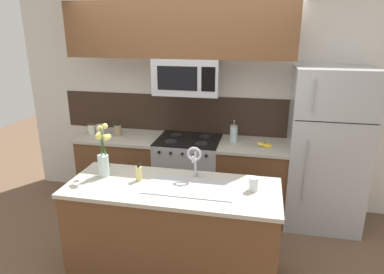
{
  "coord_description": "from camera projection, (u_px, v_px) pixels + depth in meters",
  "views": [
    {
      "loc": [
        0.85,
        -2.93,
        2.22
      ],
      "look_at": [
        0.18,
        0.27,
        1.16
      ],
      "focal_mm": 32.0,
      "sensor_mm": 36.0,
      "label": 1
    }
  ],
  "objects": [
    {
      "name": "french_press",
      "position": [
        234.0,
        134.0,
        4.06
      ],
      "size": [
        0.09,
        0.09,
        0.27
      ],
      "color": "silver",
      "rests_on": "back_counter_right"
    },
    {
      "name": "microwave",
      "position": [
        188.0,
        76.0,
        3.88
      ],
      "size": [
        0.74,
        0.4,
        0.41
      ],
      "color": "#A8AAAF"
    },
    {
      "name": "storage_jar_medium",
      "position": [
        100.0,
        130.0,
        4.32
      ],
      "size": [
        0.11,
        0.11,
        0.13
      ],
      "color": "silver",
      "rests_on": "back_counter_left"
    },
    {
      "name": "ground_plane",
      "position": [
        170.0,
        249.0,
        3.58
      ],
      "size": [
        10.0,
        10.0,
        0.0
      ],
      "primitive_type": "plane",
      "color": "brown"
    },
    {
      "name": "drinking_glass",
      "position": [
        253.0,
        184.0,
        2.85
      ],
      "size": [
        0.08,
        0.08,
        0.12
      ],
      "color": "silver",
      "rests_on": "island_counter"
    },
    {
      "name": "back_counter_left",
      "position": [
        123.0,
        169.0,
        4.45
      ],
      "size": [
        1.01,
        0.65,
        0.91
      ],
      "color": "brown",
      "rests_on": "ground"
    },
    {
      "name": "storage_jar_tall",
      "position": [
        92.0,
        129.0,
        4.37
      ],
      "size": [
        0.1,
        0.1,
        0.13
      ],
      "color": "silver",
      "rests_on": "back_counter_left"
    },
    {
      "name": "stove_range",
      "position": [
        189.0,
        174.0,
        4.28
      ],
      "size": [
        0.76,
        0.64,
        0.93
      ],
      "color": "#A8AAAF",
      "rests_on": "ground"
    },
    {
      "name": "upper_cabinet_band",
      "position": [
        178.0,
        30.0,
        3.72
      ],
      "size": [
        2.53,
        0.34,
        0.6
      ],
      "primitive_type": "cube",
      "color": "brown"
    },
    {
      "name": "rear_partition",
      "position": [
        218.0,
        103.0,
        4.31
      ],
      "size": [
        5.2,
        0.1,
        2.6
      ],
      "primitive_type": "cube",
      "color": "silver",
      "rests_on": "ground"
    },
    {
      "name": "kitchen_sink",
      "position": [
        190.0,
        195.0,
        2.94
      ],
      "size": [
        0.76,
        0.39,
        0.16
      ],
      "color": "#ADAFB5",
      "rests_on": "island_counter"
    },
    {
      "name": "dish_soap_bottle",
      "position": [
        139.0,
        173.0,
        3.03
      ],
      "size": [
        0.06,
        0.05,
        0.16
      ],
      "color": "#DBCC75",
      "rests_on": "island_counter"
    },
    {
      "name": "island_counter",
      "position": [
        173.0,
        231.0,
        3.09
      ],
      "size": [
        1.85,
        0.73,
        0.91
      ],
      "color": "brown",
      "rests_on": "ground"
    },
    {
      "name": "storage_jar_short",
      "position": [
        118.0,
        130.0,
        4.28
      ],
      "size": [
        0.09,
        0.09,
        0.16
      ],
      "color": "#997F5B",
      "rests_on": "back_counter_left"
    },
    {
      "name": "back_counter_right",
      "position": [
        251.0,
        180.0,
        4.12
      ],
      "size": [
        0.82,
        0.65,
        0.91
      ],
      "color": "brown",
      "rests_on": "ground"
    },
    {
      "name": "refrigerator",
      "position": [
        326.0,
        149.0,
        3.84
      ],
      "size": [
        0.83,
        0.74,
        1.82
      ],
      "color": "#A8AAAF",
      "rests_on": "ground"
    },
    {
      "name": "splash_band",
      "position": [
        194.0,
        114.0,
        4.37
      ],
      "size": [
        3.52,
        0.01,
        0.48
      ],
      "primitive_type": "cube",
      "color": "#332319",
      "rests_on": "rear_partition"
    },
    {
      "name": "flower_vase",
      "position": [
        103.0,
        158.0,
        3.1
      ],
      "size": [
        0.14,
        0.15,
        0.5
      ],
      "color": "silver",
      "rests_on": "island_counter"
    },
    {
      "name": "banana_bunch",
      "position": [
        265.0,
        145.0,
        3.9
      ],
      "size": [
        0.19,
        0.12,
        0.08
      ],
      "color": "yellow",
      "rests_on": "back_counter_right"
    },
    {
      "name": "sink_faucet",
      "position": [
        194.0,
        158.0,
        3.03
      ],
      "size": [
        0.14,
        0.14,
        0.31
      ],
      "color": "#B7BABF",
      "rests_on": "island_counter"
    }
  ]
}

